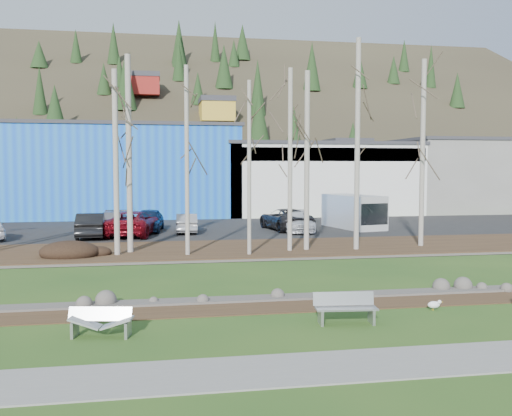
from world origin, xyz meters
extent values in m
plane|color=#254918|center=(0.00, 0.00, 0.00)|extent=(200.00, 200.00, 0.00)
cube|color=slate|center=(0.00, -3.50, 0.02)|extent=(80.00, 2.00, 0.04)
cube|color=#382616|center=(0.00, 2.10, 0.01)|extent=(80.00, 1.80, 0.03)
cube|color=#382616|center=(0.00, 14.50, 0.07)|extent=(80.00, 7.00, 0.15)
cube|color=black|center=(0.00, 25.00, 0.07)|extent=(80.00, 14.00, 0.14)
cube|color=blue|center=(-6.00, 39.00, 4.00)|extent=(20.00, 12.00, 8.00)
cube|color=#333338|center=(-6.00, 39.00, 8.15)|extent=(20.40, 12.24, 0.30)
cube|color=silver|center=(12.00, 39.00, 3.25)|extent=(18.00, 12.00, 6.50)
cube|color=#333338|center=(12.00, 39.00, 6.65)|extent=(18.36, 12.24, 0.30)
cube|color=navy|center=(12.00, 33.10, 5.60)|extent=(17.64, 0.20, 1.20)
cube|color=slate|center=(28.00, 39.00, 3.50)|extent=(14.00, 12.00, 7.00)
cube|color=#333338|center=(28.00, 39.00, 7.15)|extent=(14.28, 12.24, 0.30)
cube|color=#A2A5A7|center=(1.20, -0.10, 0.21)|extent=(0.13, 0.54, 0.43)
cube|color=#A2A5A7|center=(2.65, -0.25, 0.21)|extent=(0.13, 0.54, 0.43)
cube|color=#A2A5A7|center=(1.91, 0.04, 0.68)|extent=(1.75, 0.29, 0.39)
cube|color=#A2A5A7|center=(1.93, -0.18, 0.44)|extent=(1.79, 0.66, 0.05)
cube|color=#A2A5A7|center=(-5.45, -0.12, 0.20)|extent=(0.17, 0.52, 0.41)
cube|color=#A2A5A7|center=(-4.08, -0.38, 0.20)|extent=(0.17, 0.52, 0.41)
cube|color=#A2A5A7|center=(-4.80, -0.05, 0.56)|extent=(1.68, 0.50, 0.36)
cube|color=#AEB2B4|center=(-5.17, -0.17, 0.37)|extent=(0.88, 0.61, 0.30)
cube|color=#AEB2B4|center=(-4.35, -0.33, 0.37)|extent=(0.88, 0.61, 0.30)
cylinder|color=gold|center=(5.06, 0.78, 0.06)|extent=(0.01, 0.01, 0.11)
cylinder|color=gold|center=(5.06, 0.85, 0.06)|extent=(0.01, 0.01, 0.11)
ellipsoid|color=white|center=(5.10, 0.81, 0.18)|extent=(0.39, 0.22, 0.22)
cube|color=gray|center=(5.10, 0.81, 0.22)|extent=(0.27, 0.20, 0.02)
sphere|color=white|center=(5.25, 0.75, 0.28)|extent=(0.12, 0.12, 0.12)
cone|color=gold|center=(5.32, 0.72, 0.28)|extent=(0.07, 0.06, 0.03)
ellipsoid|color=black|center=(-7.45, 13.04, 0.43)|extent=(2.83, 2.00, 0.56)
cylinder|color=#ADA69C|center=(-4.62, 14.02, 5.09)|extent=(0.29, 0.29, 9.87)
cylinder|color=#ADA69C|center=(-1.81, 12.61, 4.74)|extent=(0.21, 0.21, 9.19)
cylinder|color=#ADA69C|center=(-5.21, 13.24, 4.65)|extent=(0.27, 0.27, 9.00)
cylinder|color=#ADA69C|center=(3.45, 13.15, 4.80)|extent=(0.20, 0.20, 9.30)
cylinder|color=#ADA69C|center=(1.19, 12.20, 4.39)|extent=(0.19, 0.19, 8.48)
cylinder|color=#ADA69C|center=(7.01, 13.00, 5.60)|extent=(0.27, 0.27, 10.91)
cylinder|color=#ADA69C|center=(4.41, 13.37, 4.76)|extent=(0.27, 0.27, 9.22)
cylinder|color=#ADA69C|center=(10.96, 13.67, 5.19)|extent=(0.26, 0.26, 10.08)
cylinder|color=#ADA69C|center=(3.48, 13.15, 4.80)|extent=(0.20, 0.20, 9.30)
imported|color=black|center=(-7.26, 20.71, 0.90)|extent=(1.81, 4.66, 1.51)
imported|color=maroon|center=(-4.76, 21.23, 0.93)|extent=(3.61, 6.04, 1.57)
imported|color=#95959C|center=(-6.15, 22.93, 0.84)|extent=(2.41, 5.02, 1.41)
imported|color=#112447|center=(-3.83, 23.56, 0.91)|extent=(2.29, 4.66, 1.53)
imported|color=#BAB9BC|center=(-1.33, 22.33, 0.78)|extent=(1.51, 3.92, 1.27)
imported|color=#272629|center=(5.51, 22.97, 0.88)|extent=(3.22, 5.62, 1.48)
imported|color=white|center=(6.08, 21.75, 0.82)|extent=(2.49, 4.91, 1.36)
cube|color=silver|center=(10.55, 23.35, 1.31)|extent=(3.29, 5.70, 2.34)
cube|color=black|center=(10.98, 21.27, 1.31)|extent=(2.30, 1.53, 1.45)
camera|label=1|loc=(-3.33, -15.30, 4.39)|focal=40.00mm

